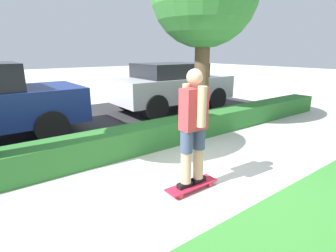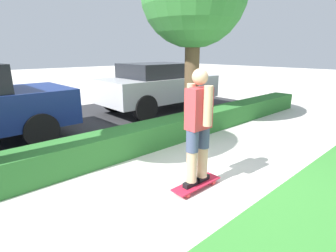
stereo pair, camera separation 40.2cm
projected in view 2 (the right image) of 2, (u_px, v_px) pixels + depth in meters
ground_plane at (199, 177)px, 4.15m from camera, size 60.00×60.00×0.00m
street_asphalt at (83, 124)px, 7.14m from camera, size 12.62×5.00×0.01m
hedge_row at (139, 138)px, 5.23m from camera, size 12.62×0.60×0.50m
skateboard at (196, 184)px, 3.78m from camera, size 0.81×0.24×0.09m
skater_person at (198, 126)px, 3.54m from camera, size 0.49×0.42×1.62m
parked_car_middle at (158, 85)px, 8.61m from camera, size 3.97×1.90×1.55m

